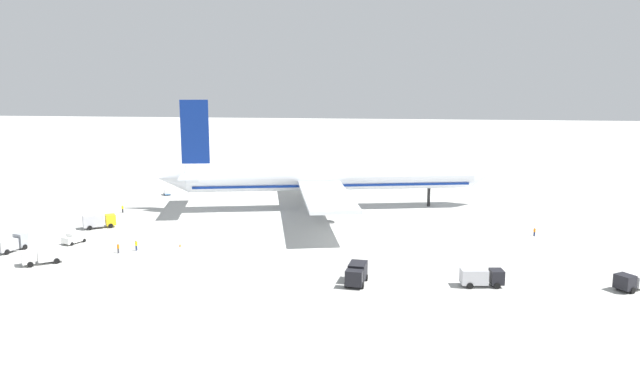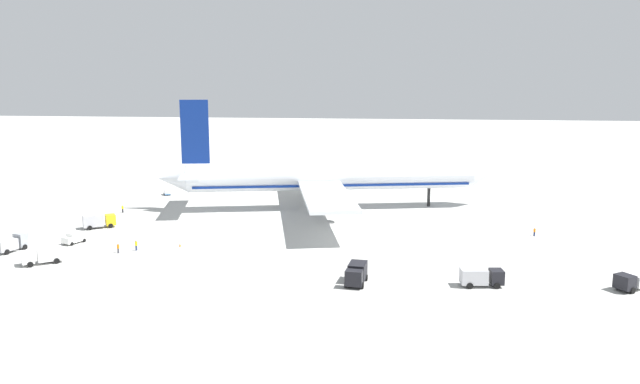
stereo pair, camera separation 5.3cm
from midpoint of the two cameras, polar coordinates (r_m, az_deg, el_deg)
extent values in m
plane|color=#B2B2AD|center=(140.15, 1.09, -1.49)|extent=(600.00, 600.00, 0.00)
cylinder|color=silver|center=(138.79, 1.10, 1.50)|extent=(63.33, 19.98, 6.33)
cone|color=silver|center=(146.69, 14.53, 1.65)|extent=(6.29, 7.16, 6.21)
cone|color=silver|center=(139.22, -13.33, 1.24)|extent=(7.49, 7.25, 6.02)
cube|color=navy|center=(137.38, -11.36, 5.41)|extent=(5.97, 1.79, 13.71)
cube|color=silver|center=(144.12, -11.20, 2.14)|extent=(6.38, 10.34, 0.36)
cube|color=silver|center=(132.80, -11.68, 1.42)|extent=(6.38, 10.34, 0.36)
cube|color=silver|center=(156.88, -0.83, 2.20)|extent=(15.47, 31.98, 0.70)
cylinder|color=slate|center=(152.78, -0.31, 1.10)|extent=(5.39, 4.82, 3.90)
cube|color=silver|center=(120.45, 0.61, -0.35)|extent=(15.47, 31.98, 0.70)
cylinder|color=slate|center=(125.45, 0.84, -0.85)|extent=(6.37, 4.49, 3.32)
cylinder|color=black|center=(143.93, 9.91, -0.47)|extent=(0.70, 0.70, 4.24)
cylinder|color=black|center=(144.45, -0.39, -0.27)|extent=(0.70, 0.70, 4.24)
cylinder|color=black|center=(134.36, 0.00, -1.10)|extent=(0.70, 0.70, 4.24)
cube|color=navy|center=(139.08, 1.10, 0.79)|extent=(60.79, 19.12, 0.50)
cube|color=#999EA5|center=(118.96, -25.65, -3.95)|extent=(2.45, 2.20, 2.29)
cube|color=#B2B2B7|center=(117.33, -26.76, -4.36)|extent=(3.02, 3.83, 1.77)
cube|color=black|center=(119.17, -25.46, -3.62)|extent=(1.63, 0.64, 1.01)
cylinder|color=black|center=(119.92, -25.97, -4.43)|extent=(0.58, 0.95, 0.90)
cylinder|color=black|center=(118.36, -25.36, -4.57)|extent=(0.58, 0.95, 0.90)
cylinder|color=black|center=(116.35, -26.69, -4.92)|extent=(0.58, 0.95, 0.90)
cube|color=black|center=(92.01, 15.84, -7.44)|extent=(2.05, 2.45, 1.98)
cube|color=#B2B2B7|center=(91.17, 13.89, -7.48)|extent=(3.93, 2.69, 2.10)
cube|color=black|center=(92.04, 16.23, -7.14)|extent=(0.32, 1.87, 0.87)
cylinder|color=black|center=(93.29, 15.51, -7.82)|extent=(0.93, 0.41, 0.90)
cylinder|color=black|center=(91.25, 15.89, -8.25)|extent=(0.93, 0.41, 0.90)
cylinder|color=black|center=(92.34, 13.22, -7.90)|extent=(0.93, 0.41, 0.90)
cylinder|color=black|center=(90.28, 13.55, -8.34)|extent=(0.93, 0.41, 0.90)
cube|color=white|center=(107.97, -25.14, -5.41)|extent=(2.67, 2.72, 1.92)
cube|color=silver|center=(108.24, -23.43, -5.23)|extent=(4.19, 3.87, 1.93)
cube|color=black|center=(107.80, -25.49, -5.19)|extent=(1.10, 1.42, 0.85)
cylinder|color=black|center=(107.25, -24.95, -6.03)|extent=(0.90, 0.78, 0.90)
cylinder|color=black|center=(109.22, -25.05, -5.75)|extent=(0.90, 0.78, 0.90)
cylinder|color=black|center=(107.59, -22.92, -5.82)|extent=(0.90, 0.78, 0.90)
cylinder|color=black|center=(109.56, -23.06, -5.55)|extent=(0.90, 0.78, 0.90)
cube|color=black|center=(87.85, 3.14, -7.84)|extent=(2.55, 1.92, 2.17)
cube|color=black|center=(90.65, 3.47, -7.20)|extent=(2.74, 3.69, 2.35)
cube|color=black|center=(87.13, 3.07, -7.62)|extent=(2.01, 0.29, 0.96)
cylinder|color=black|center=(88.17, 3.92, -8.52)|extent=(0.39, 0.93, 0.90)
cylinder|color=black|center=(88.56, 2.38, -8.42)|extent=(0.39, 0.93, 0.90)
cylinder|color=black|center=(91.52, 4.28, -7.81)|extent=(0.39, 0.93, 0.90)
cylinder|color=black|center=(91.89, 2.80, -7.71)|extent=(0.39, 0.93, 0.90)
cube|color=yellow|center=(129.45, -18.59, -2.40)|extent=(2.73, 2.85, 2.00)
cube|color=#B2B2B7|center=(129.07, -20.03, -2.47)|extent=(4.34, 3.91, 2.27)
cube|color=black|center=(129.43, -18.33, -2.16)|extent=(1.09, 1.61, 0.88)
cylinder|color=black|center=(130.73, -18.71, -2.74)|extent=(0.92, 0.74, 0.90)
cylinder|color=black|center=(128.57, -18.58, -2.95)|extent=(0.92, 0.74, 0.90)
cylinder|color=black|center=(130.32, -20.39, -2.89)|extent=(0.92, 0.74, 0.90)
cylinder|color=black|center=(128.16, -20.28, -3.10)|extent=(0.92, 0.74, 0.90)
cube|color=black|center=(96.20, 26.09, -7.36)|extent=(2.98, 3.06, 1.94)
cube|color=black|center=(95.51, 25.87, -7.17)|extent=(1.22, 1.64, 0.85)
cylinder|color=black|center=(96.03, 26.69, -8.05)|extent=(0.90, 0.77, 0.90)
cylinder|color=black|center=(97.27, 25.55, -7.73)|extent=(0.90, 0.77, 0.90)
cylinder|color=black|center=(100.63, 26.96, -7.25)|extent=(0.90, 0.77, 0.90)
cube|color=white|center=(119.17, -21.53, -3.97)|extent=(3.21, 4.46, 1.10)
cube|color=white|center=(119.10, -21.48, -3.57)|extent=(2.50, 3.03, 0.55)
cylinder|color=black|center=(117.78, -21.71, -4.43)|extent=(0.44, 0.68, 0.64)
cylinder|color=black|center=(119.18, -22.29, -4.30)|extent=(0.44, 0.68, 0.64)
cylinder|color=black|center=(119.44, -20.73, -4.16)|extent=(0.44, 0.68, 0.64)
cylinder|color=black|center=(120.82, -21.31, -4.03)|extent=(0.44, 0.68, 0.64)
cube|color=#26598C|center=(160.43, -13.80, -0.16)|extent=(2.47, 3.07, 0.15)
cylinder|color=#333338|center=(158.80, -13.74, -0.27)|extent=(0.34, 0.57, 0.08)
cube|color=silver|center=(160.32, -13.81, 0.05)|extent=(2.15, 2.61, 1.07)
cylinder|color=black|center=(159.49, -13.51, -0.24)|extent=(0.29, 0.41, 0.40)
cylinder|color=black|center=(159.36, -14.01, -0.27)|extent=(0.29, 0.41, 0.40)
cylinder|color=black|center=(161.52, -13.59, -0.11)|extent=(0.29, 0.41, 0.40)
cylinder|color=black|center=(161.39, -14.08, -0.14)|extent=(0.29, 0.41, 0.40)
cube|color=#595B60|center=(196.26, -2.68, 2.05)|extent=(2.94, 1.94, 0.15)
cylinder|color=#333338|center=(196.34, -2.20, 2.05)|extent=(0.60, 0.21, 0.08)
cube|color=silver|center=(196.18, -2.68, 2.20)|extent=(2.48, 1.71, 0.93)
cylinder|color=black|center=(197.01, -2.39, 2.06)|extent=(0.42, 0.20, 0.40)
cylinder|color=black|center=(195.62, -2.37, 2.00)|extent=(0.42, 0.20, 0.40)
cylinder|color=black|center=(196.92, -2.99, 2.05)|extent=(0.42, 0.20, 0.40)
cylinder|color=black|center=(195.54, -2.97, 1.99)|extent=(0.42, 0.20, 0.40)
cylinder|color=navy|center=(122.51, 19.01, -3.65)|extent=(0.35, 0.35, 0.80)
cylinder|color=orange|center=(122.34, 19.03, -3.33)|extent=(0.44, 0.44, 0.60)
sphere|color=beige|center=(122.25, 19.04, -3.14)|extent=(0.22, 0.22, 0.22)
cylinder|color=black|center=(142.20, -17.57, -1.64)|extent=(0.45, 0.45, 0.84)
cylinder|color=yellow|center=(142.06, -17.59, -1.35)|extent=(0.56, 0.56, 0.63)
sphere|color=tan|center=(141.97, -17.60, -1.18)|extent=(0.23, 0.23, 0.23)
cylinder|color=navy|center=(111.05, -16.42, -4.92)|extent=(0.45, 0.45, 0.87)
cylinder|color=yellow|center=(110.86, -16.44, -4.54)|extent=(0.56, 0.56, 0.65)
sphere|color=#8C6647|center=(110.75, -16.46, -4.32)|extent=(0.24, 0.24, 0.24)
cylinder|color=#3F3F47|center=(110.24, -17.94, -5.13)|extent=(0.44, 0.44, 0.84)
cylinder|color=orange|center=(110.05, -17.96, -4.76)|extent=(0.55, 0.55, 0.63)
sphere|color=beige|center=(109.94, -17.97, -4.54)|extent=(0.23, 0.23, 0.23)
cone|color=orange|center=(111.63, -12.67, -4.75)|extent=(0.36, 0.36, 0.55)
cone|color=orange|center=(177.71, -11.48, 0.95)|extent=(0.36, 0.36, 0.55)
camera|label=1|loc=(0.03, -89.99, 0.00)|focal=35.02mm
camera|label=2|loc=(0.03, 90.01, 0.00)|focal=35.02mm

